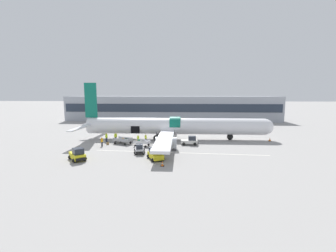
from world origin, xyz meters
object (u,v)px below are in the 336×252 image
(airplane, at_px, (172,127))
(baggage_tug_spare, at_px, (139,149))
(baggage_tug_mid, at_px, (78,155))
(baggage_tug_lead, at_px, (190,141))
(baggage_tug_rear, at_px, (155,154))
(baggage_cart_queued, at_px, (142,143))
(baggage_cart_loading, at_px, (123,141))
(ground_crew_supervisor, at_px, (116,137))
(ground_crew_helper, at_px, (102,142))
(ground_crew_loader_a, at_px, (146,138))
(ground_crew_driver, at_px, (138,139))
(ground_crew_loader_b, at_px, (106,137))
(suitcase_on_tarmac_upright, at_px, (108,143))

(airplane, bearing_deg, baggage_tug_spare, -112.15)
(baggage_tug_mid, bearing_deg, baggage_tug_spare, 27.93)
(baggage_tug_lead, bearing_deg, baggage_tug_spare, -141.57)
(baggage_tug_rear, bearing_deg, baggage_cart_queued, 112.59)
(baggage_cart_loading, bearing_deg, ground_crew_supervisor, 134.99)
(ground_crew_supervisor, bearing_deg, baggage_cart_queued, -32.78)
(baggage_cart_loading, bearing_deg, baggage_tug_rear, -53.56)
(baggage_cart_queued, height_order, ground_crew_helper, ground_crew_helper)
(ground_crew_helper, bearing_deg, ground_crew_loader_a, 26.68)
(baggage_cart_loading, height_order, ground_crew_helper, ground_crew_helper)
(baggage_tug_mid, bearing_deg, ground_crew_helper, 87.27)
(baggage_tug_lead, distance_m, ground_crew_loader_a, 8.31)
(ground_crew_helper, bearing_deg, ground_crew_supervisor, 73.12)
(ground_crew_loader_a, distance_m, ground_crew_driver, 1.61)
(baggage_tug_lead, relative_size, baggage_cart_loading, 0.72)
(baggage_cart_loading, relative_size, baggage_cart_queued, 1.13)
(baggage_tug_lead, distance_m, baggage_tug_spare, 10.08)
(baggage_tug_spare, relative_size, baggage_cart_loading, 0.69)
(ground_crew_driver, bearing_deg, baggage_tug_rear, -66.47)
(ground_crew_driver, bearing_deg, ground_crew_loader_b, 173.16)
(ground_crew_loader_b, distance_m, ground_crew_driver, 6.17)
(ground_crew_loader_b, relative_size, ground_crew_supervisor, 1.02)
(baggage_tug_spare, xyz_separation_m, ground_crew_loader_b, (-7.63, 7.50, 0.32))
(airplane, bearing_deg, baggage_cart_queued, -127.20)
(baggage_tug_rear, xyz_separation_m, suitcase_on_tarmac_upright, (-9.50, 8.49, -0.44))
(baggage_tug_spare, bearing_deg, ground_crew_supervisor, 126.39)
(ground_crew_loader_b, relative_size, ground_crew_helper, 1.13)
(ground_crew_supervisor, height_order, ground_crew_helper, ground_crew_supervisor)
(baggage_tug_spare, bearing_deg, airplane, 67.85)
(baggage_tug_spare, height_order, ground_crew_loader_b, ground_crew_loader_b)
(baggage_tug_rear, relative_size, suitcase_on_tarmac_upright, 5.82)
(baggage_cart_queued, height_order, ground_crew_loader_a, ground_crew_loader_a)
(airplane, height_order, ground_crew_supervisor, airplane)
(airplane, distance_m, ground_crew_loader_b, 12.81)
(baggage_tug_spare, bearing_deg, ground_crew_helper, 149.88)
(baggage_tug_rear, distance_m, ground_crew_loader_a, 11.23)
(baggage_cart_loading, bearing_deg, ground_crew_helper, -148.06)
(baggage_tug_lead, xyz_separation_m, ground_crew_helper, (-15.23, -2.01, 0.17))
(baggage_tug_spare, bearing_deg, ground_crew_driver, 102.49)
(baggage_tug_spare, relative_size, ground_crew_loader_b, 1.61)
(baggage_tug_rear, bearing_deg, airplane, 82.81)
(suitcase_on_tarmac_upright, bearing_deg, baggage_cart_loading, 16.65)
(airplane, relative_size, baggage_tug_rear, 11.40)
(baggage_tug_rear, relative_size, ground_crew_loader_a, 2.19)
(baggage_tug_lead, xyz_separation_m, suitcase_on_tarmac_upright, (-14.64, -0.78, -0.42))
(suitcase_on_tarmac_upright, bearing_deg, baggage_tug_mid, -95.91)
(airplane, xyz_separation_m, baggage_cart_loading, (-8.64, -4.89, -1.95))
(ground_crew_loader_a, bearing_deg, ground_crew_supervisor, 175.25)
(baggage_cart_queued, bearing_deg, baggage_tug_rear, -67.41)
(baggage_cart_queued, xyz_separation_m, ground_crew_loader_b, (-7.21, 2.88, 0.37))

